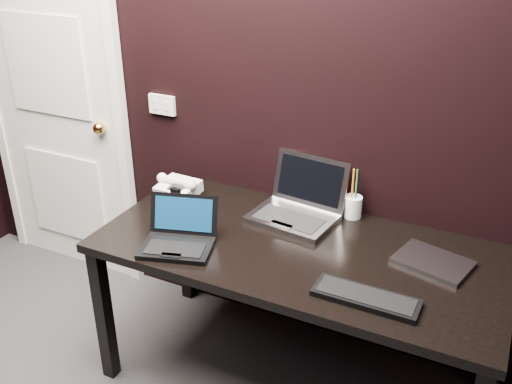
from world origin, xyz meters
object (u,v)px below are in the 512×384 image
at_px(silver_laptop, 297,208).
at_px(ext_keyboard, 366,297).
at_px(desk_phone, 178,188).
at_px(closed_laptop, 433,262).
at_px(netbook, 179,238).
at_px(door, 54,101).
at_px(mobile_phone, 175,201).
at_px(desk, 298,262).
at_px(pen_cup, 353,206).

bearing_deg(silver_laptop, ext_keyboard, -45.53).
bearing_deg(desk_phone, closed_laptop, -3.48).
height_order(netbook, ext_keyboard, netbook).
distance_m(door, mobile_phone, 1.07).
xyz_separation_m(door, silver_laptop, (1.55, -0.14, -0.26)).
xyz_separation_m(desk, pen_cup, (0.13, 0.35, 0.13)).
bearing_deg(netbook, desk, 25.60).
xyz_separation_m(door, pen_cup, (1.77, -0.03, -0.25)).
xyz_separation_m(door, mobile_phone, (0.99, -0.31, -0.27)).
xyz_separation_m(mobile_phone, pen_cup, (0.78, 0.28, 0.02)).
xyz_separation_m(desk, mobile_phone, (-0.66, 0.07, 0.11)).
bearing_deg(door, mobile_phone, -17.19).
distance_m(door, desk, 1.73).
distance_m(door, silver_laptop, 1.57).
distance_m(desk_phone, pen_cup, 0.86).
relative_size(netbook, desk_phone, 1.54).
bearing_deg(pen_cup, door, 179.19).
xyz_separation_m(silver_laptop, mobile_phone, (-0.55, -0.17, -0.01)).
relative_size(mobile_phone, pen_cup, 0.42).
relative_size(door, silver_laptop, 5.27).
distance_m(door, closed_laptop, 2.22).
height_order(ext_keyboard, closed_laptop, ext_keyboard).
distance_m(desk_phone, mobile_phone, 0.13).
bearing_deg(desk, door, 167.18).
xyz_separation_m(door, ext_keyboard, (2.01, -0.61, -0.29)).
xyz_separation_m(netbook, ext_keyboard, (0.81, -0.02, -0.03)).
bearing_deg(desk_phone, door, 168.48).
distance_m(silver_laptop, desk_phone, 0.62).
height_order(netbook, mobile_phone, netbook).
bearing_deg(desk_phone, mobile_phone, -62.60).
distance_m(desk, desk_phone, 0.75).
relative_size(ext_keyboard, desk_phone, 1.68).
bearing_deg(desk, netbook, -154.40).
relative_size(netbook, pen_cup, 1.49).
distance_m(desk, mobile_phone, 0.67).
height_order(desk, desk_phone, desk_phone).
bearing_deg(pen_cup, silver_laptop, -152.78).
bearing_deg(door, ext_keyboard, -16.98).
height_order(closed_laptop, pen_cup, pen_cup).
xyz_separation_m(netbook, pen_cup, (0.58, 0.57, 0.02)).
relative_size(ext_keyboard, mobile_phone, 3.90).
distance_m(netbook, pen_cup, 0.81).
xyz_separation_m(ext_keyboard, mobile_phone, (-1.02, 0.31, 0.03)).
bearing_deg(closed_laptop, mobile_phone, -178.02).
bearing_deg(closed_laptop, silver_laptop, 168.97).
height_order(closed_laptop, mobile_phone, mobile_phone).
relative_size(closed_laptop, desk_phone, 1.41).
bearing_deg(ext_keyboard, desk, 146.55).
distance_m(silver_laptop, pen_cup, 0.26).
distance_m(door, ext_keyboard, 2.12).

